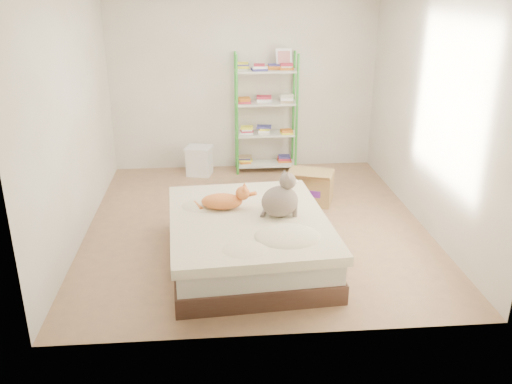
{
  "coord_description": "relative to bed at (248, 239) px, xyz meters",
  "views": [
    {
      "loc": [
        -0.47,
        -5.66,
        2.62
      ],
      "look_at": [
        -0.05,
        -0.57,
        0.62
      ],
      "focal_mm": 38.0,
      "sensor_mm": 36.0,
      "label": 1
    }
  ],
  "objects": [
    {
      "name": "shelf_unit",
      "position": [
        0.45,
        2.75,
        0.64
      ],
      "size": [
        0.88,
        0.36,
        1.74
      ],
      "color": "green",
      "rests_on": "ground"
    },
    {
      "name": "bed",
      "position": [
        0.0,
        0.0,
        0.0
      ],
      "size": [
        1.63,
        1.98,
        0.48
      ],
      "rotation": [
        0.0,
        0.0,
        0.07
      ],
      "color": "#45271D",
      "rests_on": "ground"
    },
    {
      "name": "white_bin",
      "position": [
        -0.52,
        2.64,
        -0.03
      ],
      "size": [
        0.43,
        0.39,
        0.42
      ],
      "rotation": [
        0.0,
        0.0,
        -0.25
      ],
      "color": "white",
      "rests_on": "ground"
    },
    {
      "name": "grey_cat",
      "position": [
        0.31,
        0.0,
        0.46
      ],
      "size": [
        0.44,
        0.39,
        0.44
      ],
      "primitive_type": null,
      "rotation": [
        0.0,
        0.0,
        1.76
      ],
      "color": "#74645A",
      "rests_on": "bed"
    },
    {
      "name": "orange_cat",
      "position": [
        -0.25,
        0.23,
        0.34
      ],
      "size": [
        0.51,
        0.3,
        0.2
      ],
      "primitive_type": null,
      "rotation": [
        0.0,
        0.0,
        -0.08
      ],
      "color": "#DD6C41",
      "rests_on": "bed"
    },
    {
      "name": "cardboard_box",
      "position": [
        0.88,
        1.5,
        -0.04
      ],
      "size": [
        0.67,
        0.68,
        0.45
      ],
      "rotation": [
        0.0,
        0.0,
        -0.34
      ],
      "color": "tan",
      "rests_on": "ground"
    },
    {
      "name": "room",
      "position": [
        0.15,
        0.87,
        1.06
      ],
      "size": [
        3.81,
        4.21,
        2.61
      ],
      "color": "#AB8256",
      "rests_on": "ground"
    }
  ]
}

